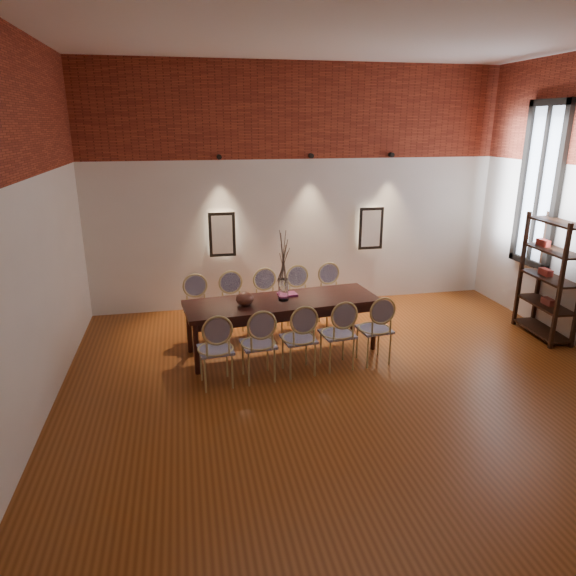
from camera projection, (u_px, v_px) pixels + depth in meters
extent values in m
cube|color=brown|center=(363.00, 400.00, 5.95)|extent=(7.00, 7.00, 0.02)
cube|color=silver|center=(383.00, 14.00, 4.72)|extent=(7.00, 7.00, 0.02)
cube|color=silver|center=(297.00, 189.00, 8.65)|extent=(7.00, 0.10, 4.00)
cube|color=silver|center=(1.00, 245.00, 4.65)|extent=(0.10, 7.00, 4.00)
cube|color=maroon|center=(299.00, 111.00, 8.20)|extent=(7.00, 0.02, 1.50)
cube|color=#FFEAC6|center=(222.00, 234.00, 8.52)|extent=(0.36, 0.06, 0.66)
cube|color=#FFEAC6|center=(370.00, 228.00, 9.02)|extent=(0.36, 0.06, 0.66)
cylinder|color=black|center=(219.00, 157.00, 8.11)|extent=(0.08, 0.10, 0.08)
cylinder|color=black|center=(311.00, 156.00, 8.40)|extent=(0.08, 0.10, 0.08)
cylinder|color=black|center=(391.00, 155.00, 8.67)|extent=(0.08, 0.10, 0.08)
cube|color=silver|center=(541.00, 186.00, 7.82)|extent=(0.02, 0.78, 2.38)
cube|color=black|center=(539.00, 186.00, 7.82)|extent=(0.08, 0.90, 2.50)
cube|color=black|center=(539.00, 186.00, 7.82)|extent=(0.06, 0.06, 2.40)
cube|color=black|center=(282.00, 326.00, 7.12)|extent=(2.71, 1.13, 0.75)
cylinder|color=silver|center=(283.00, 290.00, 6.97)|extent=(0.14, 0.14, 0.30)
ellipsoid|color=brown|center=(245.00, 299.00, 6.78)|extent=(0.24, 0.24, 0.18)
cube|color=#91295F|center=(287.00, 295.00, 7.19)|extent=(0.28, 0.21, 0.03)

